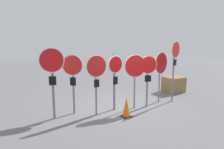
{
  "coord_description": "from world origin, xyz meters",
  "views": [
    {
      "loc": [
        -4.14,
        -7.33,
        2.86
      ],
      "look_at": [
        -0.43,
        0.0,
        1.4
      ],
      "focal_mm": 35.0,
      "sensor_mm": 36.0,
      "label": 1
    }
  ],
  "objects_px": {
    "stop_sign_4": "(135,69)",
    "stop_sign_0": "(52,70)",
    "stop_sign_2": "(96,71)",
    "stop_sign_3": "(115,73)",
    "traffic_cone_0": "(126,107)",
    "stop_sign_6": "(161,66)",
    "stop_sign_5": "(148,71)",
    "stop_sign_1": "(73,73)",
    "stop_sign_7": "(175,58)",
    "storage_crate": "(174,84)"
  },
  "relations": [
    {
      "from": "stop_sign_0",
      "to": "stop_sign_6",
      "type": "distance_m",
      "value": 4.55
    },
    {
      "from": "stop_sign_5",
      "to": "storage_crate",
      "type": "relative_size",
      "value": 2.28
    },
    {
      "from": "stop_sign_1",
      "to": "stop_sign_2",
      "type": "height_order",
      "value": "stop_sign_1"
    },
    {
      "from": "stop_sign_4",
      "to": "stop_sign_6",
      "type": "relative_size",
      "value": 0.99
    },
    {
      "from": "stop_sign_3",
      "to": "traffic_cone_0",
      "type": "relative_size",
      "value": 3.19
    },
    {
      "from": "stop_sign_4",
      "to": "traffic_cone_0",
      "type": "distance_m",
      "value": 1.58
    },
    {
      "from": "stop_sign_0",
      "to": "stop_sign_1",
      "type": "distance_m",
      "value": 0.82
    },
    {
      "from": "stop_sign_2",
      "to": "stop_sign_7",
      "type": "height_order",
      "value": "stop_sign_7"
    },
    {
      "from": "stop_sign_1",
      "to": "stop_sign_6",
      "type": "distance_m",
      "value": 3.79
    },
    {
      "from": "traffic_cone_0",
      "to": "storage_crate",
      "type": "xyz_separation_m",
      "value": [
        4.0,
        1.97,
        0.04
      ]
    },
    {
      "from": "stop_sign_6",
      "to": "stop_sign_4",
      "type": "bearing_deg",
      "value": 169.66
    },
    {
      "from": "stop_sign_0",
      "to": "stop_sign_5",
      "type": "bearing_deg",
      "value": 7.79
    },
    {
      "from": "stop_sign_3",
      "to": "stop_sign_5",
      "type": "bearing_deg",
      "value": -23.93
    },
    {
      "from": "stop_sign_2",
      "to": "stop_sign_6",
      "type": "xyz_separation_m",
      "value": [
        3.06,
        0.21,
        -0.03
      ]
    },
    {
      "from": "stop_sign_2",
      "to": "stop_sign_4",
      "type": "distance_m",
      "value": 1.63
    },
    {
      "from": "stop_sign_1",
      "to": "stop_sign_4",
      "type": "bearing_deg",
      "value": 17.93
    },
    {
      "from": "stop_sign_3",
      "to": "stop_sign_7",
      "type": "xyz_separation_m",
      "value": [
        2.8,
        -0.18,
        0.45
      ]
    },
    {
      "from": "stop_sign_3",
      "to": "stop_sign_6",
      "type": "xyz_separation_m",
      "value": [
        2.21,
        0.0,
        0.13
      ]
    },
    {
      "from": "stop_sign_2",
      "to": "storage_crate",
      "type": "bearing_deg",
      "value": 11.95
    },
    {
      "from": "stop_sign_2",
      "to": "stop_sign_5",
      "type": "xyz_separation_m",
      "value": [
        2.16,
        -0.11,
        -0.15
      ]
    },
    {
      "from": "stop_sign_1",
      "to": "traffic_cone_0",
      "type": "height_order",
      "value": "stop_sign_1"
    },
    {
      "from": "stop_sign_3",
      "to": "stop_sign_7",
      "type": "relative_size",
      "value": 0.85
    },
    {
      "from": "stop_sign_0",
      "to": "stop_sign_7",
      "type": "distance_m",
      "value": 5.15
    },
    {
      "from": "storage_crate",
      "to": "stop_sign_5",
      "type": "bearing_deg",
      "value": -152.03
    },
    {
      "from": "stop_sign_1",
      "to": "traffic_cone_0",
      "type": "bearing_deg",
      "value": -5.38
    },
    {
      "from": "traffic_cone_0",
      "to": "storage_crate",
      "type": "relative_size",
      "value": 0.75
    },
    {
      "from": "stop_sign_7",
      "to": "traffic_cone_0",
      "type": "xyz_separation_m",
      "value": [
        -2.78,
        -0.66,
        -1.57
      ]
    },
    {
      "from": "stop_sign_0",
      "to": "stop_sign_1",
      "type": "bearing_deg",
      "value": 29.54
    },
    {
      "from": "stop_sign_6",
      "to": "storage_crate",
      "type": "distance_m",
      "value": 2.45
    },
    {
      "from": "stop_sign_7",
      "to": "stop_sign_3",
      "type": "bearing_deg",
      "value": 154.11
    },
    {
      "from": "stop_sign_0",
      "to": "traffic_cone_0",
      "type": "height_order",
      "value": "stop_sign_0"
    },
    {
      "from": "stop_sign_0",
      "to": "stop_sign_6",
      "type": "bearing_deg",
      "value": 13.03
    },
    {
      "from": "stop_sign_3",
      "to": "traffic_cone_0",
      "type": "bearing_deg",
      "value": -98.88
    },
    {
      "from": "stop_sign_2",
      "to": "stop_sign_3",
      "type": "height_order",
      "value": "stop_sign_3"
    },
    {
      "from": "stop_sign_2",
      "to": "storage_crate",
      "type": "height_order",
      "value": "stop_sign_2"
    },
    {
      "from": "stop_sign_0",
      "to": "stop_sign_3",
      "type": "relative_size",
      "value": 1.1
    },
    {
      "from": "stop_sign_2",
      "to": "stop_sign_1",
      "type": "bearing_deg",
      "value": 141.25
    },
    {
      "from": "stop_sign_0",
      "to": "stop_sign_3",
      "type": "bearing_deg",
      "value": 11.94
    },
    {
      "from": "stop_sign_5",
      "to": "stop_sign_7",
      "type": "xyz_separation_m",
      "value": [
        1.49,
        0.13,
        0.44
      ]
    },
    {
      "from": "stop_sign_0",
      "to": "stop_sign_3",
      "type": "distance_m",
      "value": 2.35
    },
    {
      "from": "stop_sign_2",
      "to": "stop_sign_5",
      "type": "bearing_deg",
      "value": -6.21
    },
    {
      "from": "stop_sign_4",
      "to": "storage_crate",
      "type": "distance_m",
      "value": 3.71
    },
    {
      "from": "stop_sign_3",
      "to": "stop_sign_5",
      "type": "relative_size",
      "value": 1.05
    },
    {
      "from": "stop_sign_0",
      "to": "stop_sign_7",
      "type": "relative_size",
      "value": 0.94
    },
    {
      "from": "stop_sign_6",
      "to": "storage_crate",
      "type": "height_order",
      "value": "stop_sign_6"
    },
    {
      "from": "stop_sign_2",
      "to": "stop_sign_4",
      "type": "height_order",
      "value": "stop_sign_2"
    },
    {
      "from": "stop_sign_5",
      "to": "traffic_cone_0",
      "type": "relative_size",
      "value": 3.04
    },
    {
      "from": "stop_sign_0",
      "to": "stop_sign_6",
      "type": "height_order",
      "value": "stop_sign_0"
    },
    {
      "from": "stop_sign_4",
      "to": "stop_sign_0",
      "type": "bearing_deg",
      "value": -173.51
    },
    {
      "from": "storage_crate",
      "to": "stop_sign_3",
      "type": "bearing_deg",
      "value": -164.4
    }
  ]
}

